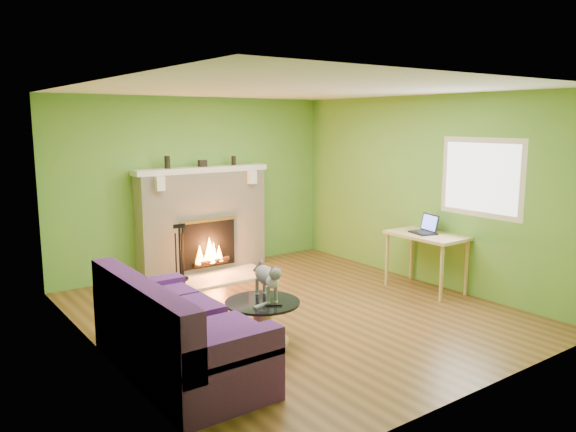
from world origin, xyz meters
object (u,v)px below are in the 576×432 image
Objects in this scene: coffee_table at (263,319)px; desk at (426,241)px; cat at (266,280)px; sofa at (173,335)px.

desk is at bearing 4.73° from coffee_table.
desk is 2.70m from cat.
sofa is 3.09× the size of cat.
sofa reaches higher than coffee_table.
desk is at bearing 16.86° from cat.
cat is at bearing 8.41° from sofa.
sofa is 1.05m from coffee_table.
sofa is 1.94× the size of desk.
coffee_table is 0.40m from cat.
cat is at bearing 32.01° from coffee_table.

